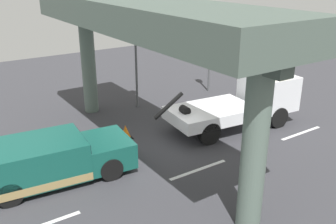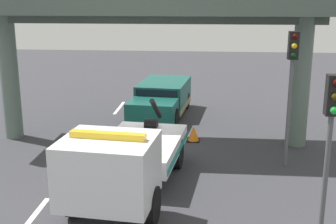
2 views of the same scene
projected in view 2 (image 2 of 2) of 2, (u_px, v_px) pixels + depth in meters
ground_plane at (149, 148)px, 17.30m from camera, size 60.00×40.00×0.10m
lane_stripe_west at (119, 108)px, 23.26m from camera, size 2.60×0.16×0.01m
lane_stripe_mid at (90, 145)px, 17.49m from camera, size 2.60×0.16×0.01m
lane_stripe_east at (30, 220)px, 11.71m from camera, size 2.60×0.16×0.01m
tow_truck_white at (125, 160)px, 12.60m from camera, size 7.34×2.98×2.46m
towed_van_green at (162, 100)px, 21.67m from camera, size 5.39×2.68×1.58m
overpass_structure at (150, 8)px, 16.73m from camera, size 3.60×13.46×6.05m
traffic_light_near at (292, 70)px, 14.54m from camera, size 0.39×0.32×4.60m
traffic_light_far at (331, 124)px, 9.82m from camera, size 0.39×0.32×4.08m
traffic_cone_orange at (193, 134)px, 17.97m from camera, size 0.52×0.52×0.61m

